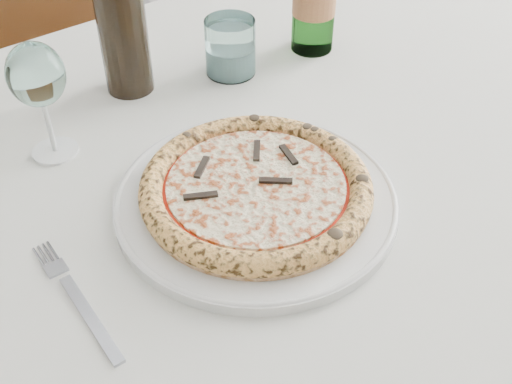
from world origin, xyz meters
TOP-DOWN VIEW (x-y plane):
  - dining_table at (-0.12, -0.02)m, footprint 1.60×0.96m
  - chair_far at (-0.10, 0.71)m, footprint 0.50×0.50m
  - plate at (-0.12, -0.12)m, footprint 0.34×0.34m
  - pizza at (-0.12, -0.12)m, footprint 0.28×0.28m
  - fork at (-0.36, -0.13)m, footprint 0.02×0.19m
  - wine_glass at (-0.27, 0.12)m, footprint 0.07×0.07m
  - tumbler at (0.04, 0.15)m, footprint 0.08×0.08m
  - wine_bottle at (-0.11, 0.20)m, footprint 0.07×0.07m

SIDE VIEW (x-z plane):
  - chair_far at x=-0.10m, z-range 0.07..1.00m
  - dining_table at x=-0.12m, z-range 0.30..1.05m
  - fork at x=-0.36m, z-range 0.76..0.76m
  - plate at x=-0.12m, z-range 0.76..0.77m
  - pizza at x=-0.12m, z-range 0.77..0.80m
  - tumbler at x=0.04m, z-range 0.75..0.84m
  - wine_glass at x=-0.27m, z-range 0.79..0.95m
  - wine_bottle at x=-0.11m, z-range 0.73..1.02m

